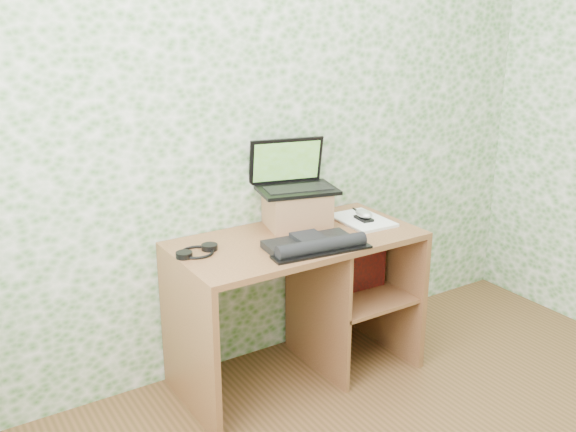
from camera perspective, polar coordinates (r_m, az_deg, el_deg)
wall_back at (r=3.20m, az=-2.21°, el=9.01°), size 3.50×0.00×3.50m
desk at (r=3.25m, az=1.66°, el=-5.98°), size 1.20×0.60×0.75m
riser at (r=3.22m, az=0.81°, el=0.65°), size 0.35×0.31×0.18m
laptop at (r=3.21m, az=0.42°, el=3.39°), size 0.43×0.35×0.25m
keyboard at (r=2.94m, az=2.33°, el=-2.50°), size 0.48×0.29×0.07m
headphones at (r=2.91m, az=-8.09°, el=-3.15°), size 0.21×0.18×0.03m
notepad at (r=3.33m, az=6.62°, el=-0.37°), size 0.24×0.33×0.02m
mouse at (r=3.31m, az=6.75°, el=-0.01°), size 0.08×0.12×0.04m
pen at (r=3.41m, az=6.35°, el=0.32°), size 0.05×0.16×0.01m
red_box at (r=3.39m, az=6.65°, el=-4.04°), size 0.25×0.09×0.29m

